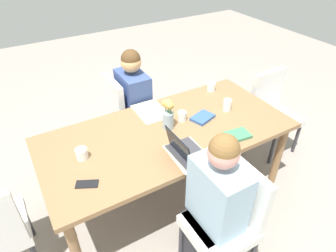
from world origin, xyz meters
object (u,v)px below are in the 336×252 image
object	(u,v)px
book_blue_cover	(237,135)
phone_black	(87,184)
book_red_cover	(203,117)
dining_table	(168,138)
person_far_left_mid	(215,212)
coffee_mug_near_right	(182,116)
coffee_mug_centre_right	(211,87)
chair_near_left_near	(126,111)
chair_head_left_left_far	(272,109)
chair_far_left_mid	(229,216)
flower_vase	(168,114)
coffee_mug_near_left	(227,105)
laptop_far_left_mid	(185,151)
coffee_mug_centre_left	(82,154)
person_near_left_near	(135,110)

from	to	relation	value
book_blue_cover	phone_black	bearing A→B (deg)	2.15
book_red_cover	dining_table	bearing A→B (deg)	-17.75
dining_table	person_far_left_mid	xyz separation A→B (m)	(0.05, 0.74, -0.15)
coffee_mug_near_right	coffee_mug_centre_right	xyz separation A→B (m)	(-0.55, -0.31, 0.00)
chair_near_left_near	chair_head_left_left_far	bearing A→B (deg)	151.64
chair_far_left_mid	book_red_cover	world-z (taller)	chair_far_left_mid
book_blue_cover	chair_head_left_left_far	bearing A→B (deg)	-148.33
flower_vase	coffee_mug_near_left	xyz separation A→B (m)	(-0.61, 0.04, -0.09)
book_blue_cover	laptop_far_left_mid	bearing A→B (deg)	5.03
chair_near_left_near	coffee_mug_near_left	xyz separation A→B (m)	(-0.68, 0.81, 0.30)
dining_table	laptop_far_left_mid	xyz separation A→B (m)	(0.05, 0.33, 0.12)
coffee_mug_near_left	book_red_cover	bearing A→B (deg)	0.94
laptop_far_left_mid	phone_black	bearing A→B (deg)	-6.87
book_blue_cover	dining_table	bearing A→B (deg)	-30.91
dining_table	laptop_far_left_mid	distance (m)	0.36
dining_table	person_far_left_mid	distance (m)	0.75
chair_near_left_near	coffee_mug_centre_left	bearing A→B (deg)	49.24
flower_vase	coffee_mug_centre_left	bearing A→B (deg)	1.17
coffee_mug_centre_left	phone_black	world-z (taller)	coffee_mug_centre_left
chair_near_left_near	laptop_far_left_mid	xyz separation A→B (m)	(0.00, 1.15, 0.29)
coffee_mug_near_left	phone_black	xyz separation A→B (m)	(1.41, 0.25, -0.05)
person_near_left_near	book_blue_cover	xyz separation A→B (m)	(-0.42, 1.11, 0.23)
book_blue_cover	person_far_left_mid	bearing A→B (deg)	44.63
coffee_mug_centre_right	book_blue_cover	xyz separation A→B (m)	(0.29, 0.73, -0.03)
dining_table	person_near_left_near	size ratio (longest dim) A/B	1.76
chair_head_left_left_far	laptop_far_left_mid	world-z (taller)	laptop_far_left_mid
chair_far_left_mid	book_red_cover	size ratio (longest dim) A/B	4.50
chair_near_left_near	coffee_mug_centre_left	xyz separation A→B (m)	(0.68, 0.79, 0.29)
chair_far_left_mid	chair_head_left_left_far	distance (m)	1.58
chair_far_left_mid	chair_near_left_near	bearing A→B (deg)	-87.51
coffee_mug_centre_left	book_red_cover	distance (m)	1.08
coffee_mug_centre_right	chair_far_left_mid	bearing A→B (deg)	58.82
book_red_cover	phone_black	bearing A→B (deg)	-5.60
chair_far_left_mid	coffee_mug_near_right	size ratio (longest dim) A/B	10.93
chair_near_left_near	person_far_left_mid	bearing A→B (deg)	89.83
chair_near_left_near	chair_far_left_mid	world-z (taller)	same
laptop_far_left_mid	coffee_mug_near_left	world-z (taller)	laptop_far_left_mid
chair_near_left_near	laptop_far_left_mid	distance (m)	1.19
laptop_far_left_mid	coffee_mug_centre_left	world-z (taller)	laptop_far_left_mid
person_far_left_mid	coffee_mug_centre_right	world-z (taller)	person_far_left_mid
coffee_mug_near_right	book_blue_cover	bearing A→B (deg)	121.45
dining_table	chair_near_left_near	world-z (taller)	chair_near_left_near
dining_table	book_red_cover	size ratio (longest dim) A/B	10.54
coffee_mug_near_right	phone_black	bearing A→B (deg)	18.55
person_far_left_mid	coffee_mug_near_right	world-z (taller)	person_far_left_mid
dining_table	flower_vase	bearing A→B (deg)	-121.31
person_near_left_near	coffee_mug_near_right	distance (m)	0.74
laptop_far_left_mid	coffee_mug_near_left	xyz separation A→B (m)	(-0.68, -0.34, 0.01)
chair_head_left_left_far	coffee_mug_centre_right	world-z (taller)	chair_head_left_left_far
laptop_far_left_mid	coffee_mug_centre_right	world-z (taller)	laptop_far_left_mid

